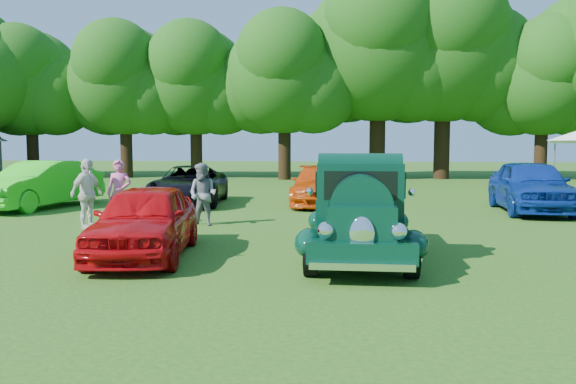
# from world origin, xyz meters

# --- Properties ---
(ground) EXTENTS (120.00, 120.00, 0.00)m
(ground) POSITION_xyz_m (0.00, 0.00, 0.00)
(ground) COLOR #225213
(ground) RESTS_ON ground
(hero_pickup) EXTENTS (2.12, 4.55, 1.78)m
(hero_pickup) POSITION_xyz_m (1.70, 0.49, 0.77)
(hero_pickup) COLOR black
(hero_pickup) RESTS_ON ground
(red_convertible) EXTENTS (2.16, 4.22, 1.37)m
(red_convertible) POSITION_xyz_m (-2.30, 0.20, 0.69)
(red_convertible) COLOR #B1070B
(red_convertible) RESTS_ON ground
(back_car_lime) EXTENTS (2.57, 4.99, 1.57)m
(back_car_lime) POSITION_xyz_m (-8.65, 7.60, 0.78)
(back_car_lime) COLOR #27CC1B
(back_car_lime) RESTS_ON ground
(back_car_black) EXTENTS (2.77, 5.12, 1.36)m
(back_car_black) POSITION_xyz_m (-4.06, 9.29, 0.68)
(back_car_black) COLOR black
(back_car_black) RESTS_ON ground
(back_car_orange) EXTENTS (2.02, 4.69, 1.35)m
(back_car_orange) POSITION_xyz_m (0.49, 9.66, 0.67)
(back_car_orange) COLOR #C43C06
(back_car_orange) RESTS_ON ground
(back_car_blue) EXTENTS (2.22, 4.95, 1.65)m
(back_car_blue) POSITION_xyz_m (7.15, 8.23, 0.83)
(back_car_blue) COLOR navy
(back_car_blue) RESTS_ON ground
(spectator_pink) EXTENTS (0.66, 0.46, 1.72)m
(spectator_pink) POSITION_xyz_m (-4.36, 3.92, 0.86)
(spectator_pink) COLOR #D8598F
(spectator_pink) RESTS_ON ground
(spectator_grey) EXTENTS (0.93, 0.81, 1.63)m
(spectator_grey) POSITION_xyz_m (-2.27, 4.29, 0.81)
(spectator_grey) COLOR slate
(spectator_grey) RESTS_ON ground
(spectator_white) EXTENTS (0.71, 1.11, 1.76)m
(spectator_white) POSITION_xyz_m (-4.99, 3.40, 0.88)
(spectator_white) COLOR silver
(spectator_white) RESTS_ON ground
(tree_line) EXTENTS (64.41, 11.24, 12.21)m
(tree_line) POSITION_xyz_m (1.21, 24.16, 6.91)
(tree_line) COLOR black
(tree_line) RESTS_ON ground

